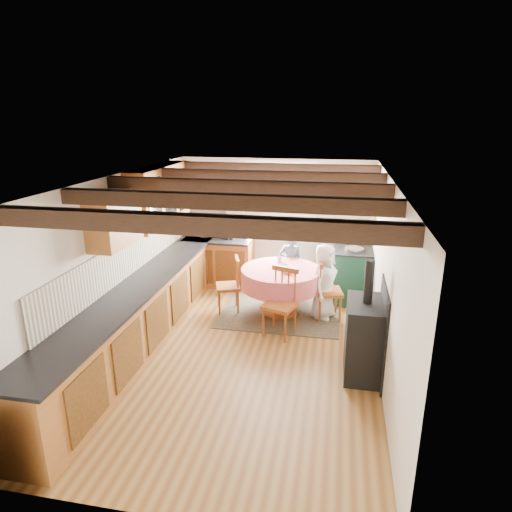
% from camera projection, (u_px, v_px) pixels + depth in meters
% --- Properties ---
extents(floor, '(3.60, 5.50, 0.00)m').
position_uv_depth(floor, '(245.00, 351.00, 6.18)').
color(floor, '#9F7237').
rests_on(floor, ground).
extents(ceiling, '(3.60, 5.50, 0.00)m').
position_uv_depth(ceiling, '(244.00, 179.00, 5.44)').
color(ceiling, white).
rests_on(ceiling, ground).
extents(wall_back, '(3.60, 0.00, 2.40)m').
position_uv_depth(wall_back, '(275.00, 223.00, 8.38)').
color(wall_back, silver).
rests_on(wall_back, ground).
extents(wall_front, '(3.60, 0.00, 2.40)m').
position_uv_depth(wall_front, '(165.00, 395.00, 3.24)').
color(wall_front, silver).
rests_on(wall_front, ground).
extents(wall_left, '(0.00, 5.50, 2.40)m').
position_uv_depth(wall_left, '(118.00, 262.00, 6.13)').
color(wall_left, silver).
rests_on(wall_left, ground).
extents(wall_right, '(0.00, 5.50, 2.40)m').
position_uv_depth(wall_right, '(386.00, 280.00, 5.49)').
color(wall_right, silver).
rests_on(wall_right, ground).
extents(beam_a, '(3.60, 0.16, 0.16)m').
position_uv_depth(beam_a, '(192.00, 224.00, 3.60)').
color(beam_a, '#382116').
rests_on(beam_a, ceiling).
extents(beam_b, '(3.60, 0.16, 0.16)m').
position_uv_depth(beam_b, '(223.00, 201.00, 4.54)').
color(beam_b, '#382116').
rests_on(beam_b, ceiling).
extents(beam_c, '(3.60, 0.16, 0.16)m').
position_uv_depth(beam_c, '(244.00, 187.00, 5.47)').
color(beam_c, '#382116').
rests_on(beam_c, ceiling).
extents(beam_d, '(3.60, 0.16, 0.16)m').
position_uv_depth(beam_d, '(259.00, 176.00, 6.41)').
color(beam_d, '#382116').
rests_on(beam_d, ceiling).
extents(beam_e, '(3.60, 0.16, 0.16)m').
position_uv_depth(beam_e, '(270.00, 168.00, 7.34)').
color(beam_e, '#382116').
rests_on(beam_e, ceiling).
extents(splash_left, '(0.02, 4.50, 0.55)m').
position_uv_depth(splash_left, '(130.00, 256.00, 6.41)').
color(splash_left, beige).
rests_on(splash_left, wall_left).
extents(splash_back, '(1.40, 0.02, 0.55)m').
position_uv_depth(splash_back, '(224.00, 221.00, 8.54)').
color(splash_back, beige).
rests_on(splash_back, wall_back).
extents(base_cabinet_left, '(0.60, 5.30, 0.88)m').
position_uv_depth(base_cabinet_left, '(143.00, 314.00, 6.31)').
color(base_cabinet_left, '#A2641F').
rests_on(base_cabinet_left, floor).
extents(base_cabinet_back, '(1.30, 0.60, 0.88)m').
position_uv_depth(base_cabinet_back, '(219.00, 262.00, 8.52)').
color(base_cabinet_back, '#A2641F').
rests_on(base_cabinet_back, floor).
extents(worktop_left, '(0.64, 5.30, 0.04)m').
position_uv_depth(worktop_left, '(142.00, 284.00, 6.17)').
color(worktop_left, black).
rests_on(worktop_left, base_cabinet_left).
extents(worktop_back, '(1.30, 0.64, 0.04)m').
position_uv_depth(worktop_back, '(218.00, 240.00, 8.36)').
color(worktop_back, black).
rests_on(worktop_back, base_cabinet_back).
extents(wall_cabinet_glass, '(0.34, 1.80, 0.90)m').
position_uv_depth(wall_cabinet_glass, '(160.00, 195.00, 7.00)').
color(wall_cabinet_glass, '#A2641F').
rests_on(wall_cabinet_glass, wall_left).
extents(wall_cabinet_solid, '(0.34, 0.90, 0.70)m').
position_uv_depth(wall_cabinet_solid, '(114.00, 219.00, 5.61)').
color(wall_cabinet_solid, '#A2641F').
rests_on(wall_cabinet_solid, wall_left).
extents(window_frame, '(1.34, 0.03, 1.54)m').
position_uv_depth(window_frame, '(281.00, 202.00, 8.23)').
color(window_frame, white).
rests_on(window_frame, wall_back).
extents(window_pane, '(1.20, 0.01, 1.40)m').
position_uv_depth(window_pane, '(281.00, 202.00, 8.23)').
color(window_pane, white).
rests_on(window_pane, wall_back).
extents(curtain_left, '(0.35, 0.10, 2.10)m').
position_uv_depth(curtain_left, '(236.00, 227.00, 8.45)').
color(curtain_left, silver).
rests_on(curtain_left, wall_back).
extents(curtain_right, '(0.35, 0.10, 2.10)m').
position_uv_depth(curtain_right, '(325.00, 231.00, 8.15)').
color(curtain_right, silver).
rests_on(curtain_right, wall_back).
extents(curtain_rod, '(2.00, 0.03, 0.03)m').
position_uv_depth(curtain_rod, '(281.00, 170.00, 7.97)').
color(curtain_rod, black).
rests_on(curtain_rod, wall_back).
extents(wall_picture, '(0.04, 0.50, 0.60)m').
position_uv_depth(wall_picture, '(375.00, 205.00, 7.49)').
color(wall_picture, gold).
rests_on(wall_picture, wall_right).
extents(wall_plate, '(0.30, 0.02, 0.30)m').
position_uv_depth(wall_plate, '(332.00, 199.00, 8.01)').
color(wall_plate, silver).
rests_on(wall_plate, wall_back).
extents(rug, '(1.95, 1.52, 0.01)m').
position_uv_depth(rug, '(280.00, 313.00, 7.36)').
color(rug, '#29241B').
rests_on(rug, floor).
extents(dining_table, '(1.30, 1.30, 0.78)m').
position_uv_depth(dining_table, '(281.00, 291.00, 7.24)').
color(dining_table, pink).
rests_on(dining_table, floor).
extents(chair_near, '(0.57, 0.58, 1.04)m').
position_uv_depth(chair_near, '(280.00, 303.00, 6.48)').
color(chair_near, brown).
rests_on(chair_near, floor).
extents(chair_left, '(0.52, 0.51, 0.93)m').
position_uv_depth(chair_left, '(228.00, 284.00, 7.34)').
color(chair_left, brown).
rests_on(chair_left, floor).
extents(chair_right, '(0.52, 0.50, 0.99)m').
position_uv_depth(chair_right, '(329.00, 290.00, 7.05)').
color(chair_right, brown).
rests_on(chair_right, floor).
extents(aga_range, '(0.68, 1.05, 0.97)m').
position_uv_depth(aga_range, '(352.00, 272.00, 7.87)').
color(aga_range, '#143828').
rests_on(aga_range, floor).
extents(cast_iron_stove, '(0.46, 0.76, 1.53)m').
position_uv_depth(cast_iron_stove, '(366.00, 319.00, 5.43)').
color(cast_iron_stove, black).
rests_on(cast_iron_stove, floor).
extents(child_far, '(0.48, 0.36, 1.21)m').
position_uv_depth(child_far, '(291.00, 265.00, 7.85)').
color(child_far, '#495A66').
rests_on(child_far, floor).
extents(child_right, '(0.57, 0.70, 1.24)m').
position_uv_depth(child_right, '(324.00, 281.00, 7.05)').
color(child_right, white).
rests_on(child_right, floor).
extents(bowl_a, '(0.23, 0.23, 0.05)m').
position_uv_depth(bowl_a, '(288.00, 271.00, 6.95)').
color(bowl_a, silver).
rests_on(bowl_a, dining_table).
extents(bowl_b, '(0.20, 0.20, 0.06)m').
position_uv_depth(bowl_b, '(283.00, 267.00, 7.14)').
color(bowl_b, silver).
rests_on(bowl_b, dining_table).
extents(cup, '(0.12, 0.12, 0.09)m').
position_uv_depth(cup, '(280.00, 259.00, 7.45)').
color(cup, silver).
rests_on(cup, dining_table).
extents(canister_tall, '(0.14, 0.14, 0.24)m').
position_uv_depth(canister_tall, '(204.00, 231.00, 8.41)').
color(canister_tall, '#262628').
rests_on(canister_tall, worktop_back).
extents(canister_wide, '(0.20, 0.20, 0.22)m').
position_uv_depth(canister_wide, '(225.00, 232.00, 8.38)').
color(canister_wide, '#262628').
rests_on(canister_wide, worktop_back).
extents(canister_slim, '(0.10, 0.10, 0.28)m').
position_uv_depth(canister_slim, '(232.00, 232.00, 8.25)').
color(canister_slim, '#262628').
rests_on(canister_slim, worktop_back).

